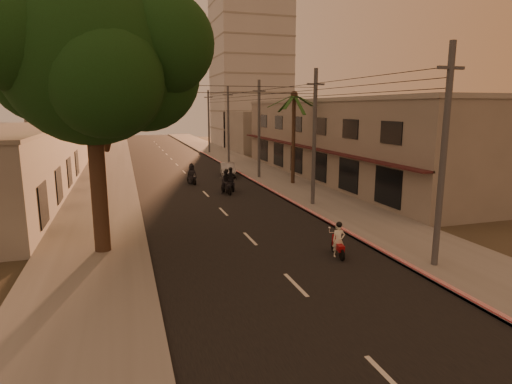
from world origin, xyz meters
The scene contains 18 objects.
ground centered at (0.00, 0.00, 0.00)m, with size 160.00×160.00×0.00m, color #383023.
road centered at (0.00, 20.00, 0.01)m, with size 10.00×140.00×0.02m, color black.
sidewalk_right centered at (7.50, 20.00, 0.06)m, with size 5.00×140.00×0.12m, color slate.
sidewalk_left centered at (-7.50, 20.00, 0.06)m, with size 5.00×140.00×0.12m, color slate.
curb_stripe centered at (5.10, 15.00, 0.10)m, with size 0.20×60.00×0.20m, color red.
shophouse_row centered at (13.95, 18.00, 3.65)m, with size 8.80×34.20×7.30m.
distant_tower centered at (16.00, 56.00, 14.00)m, with size 12.10×12.10×28.00m.
broadleaf_tree centered at (-6.61, 2.14, 8.48)m, with size 9.60×8.70×12.10m.
palm_tree centered at (8.00, 16.00, 7.15)m, with size 5.00×5.00×8.20m.
utility_poles centered at (6.20, 20.00, 6.54)m, with size 1.20×48.26×9.00m.
filler_right centered at (14.00, 45.00, 3.00)m, with size 8.00×14.00×6.00m, color gray.
filler_left_near centered at (-14.00, 34.00, 2.20)m, with size 8.00×14.00×4.40m, color gray.
filler_left_far centered at (-14.00, 52.00, 3.50)m, with size 8.00×14.00×7.00m, color gray.
scooter_red centered at (2.98, -1.67, 0.72)m, with size 0.73×1.64×1.62m.
scooter_mid_a centered at (1.54, 13.56, 0.89)m, with size 1.08×1.98×1.96m.
scooter_mid_b centered at (2.17, 14.79, 0.85)m, with size 1.09×1.94×1.91m.
scooter_far_a centered at (-0.35, 18.60, 0.84)m, with size 1.10×1.86×1.86m.
parked_car centered at (3.68, 22.07, 0.63)m, with size 1.95×3.99×1.26m, color gray.
Camera 1 is at (-5.86, -17.86, 6.50)m, focal length 30.00 mm.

